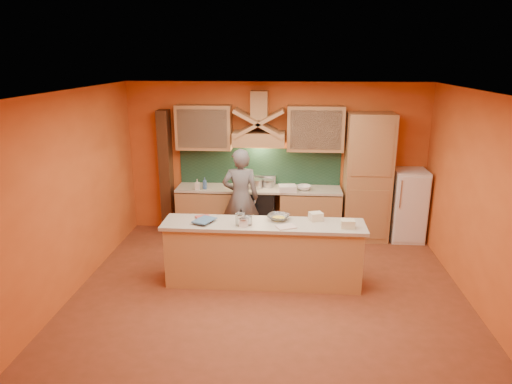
# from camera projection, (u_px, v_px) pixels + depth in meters

# --- Properties ---
(floor) EXTENTS (5.50, 5.00, 0.01)m
(floor) POSITION_uv_depth(u_px,v_px,m) (269.00, 293.00, 6.48)
(floor) COLOR brown
(floor) RESTS_ON ground
(ceiling) EXTENTS (5.50, 5.00, 0.01)m
(ceiling) POSITION_uv_depth(u_px,v_px,m) (271.00, 92.00, 5.68)
(ceiling) COLOR white
(ceiling) RESTS_ON wall_back
(wall_back) EXTENTS (5.50, 0.02, 2.80)m
(wall_back) POSITION_uv_depth(u_px,v_px,m) (276.00, 159.00, 8.47)
(wall_back) COLOR orange
(wall_back) RESTS_ON floor
(wall_front) EXTENTS (5.50, 0.02, 2.80)m
(wall_front) POSITION_uv_depth(u_px,v_px,m) (256.00, 291.00, 3.70)
(wall_front) COLOR orange
(wall_front) RESTS_ON floor
(wall_left) EXTENTS (0.02, 5.00, 2.80)m
(wall_left) POSITION_uv_depth(u_px,v_px,m) (71.00, 195.00, 6.28)
(wall_left) COLOR orange
(wall_left) RESTS_ON floor
(wall_right) EXTENTS (0.02, 5.00, 2.80)m
(wall_right) POSITION_uv_depth(u_px,v_px,m) (482.00, 204.00, 5.89)
(wall_right) COLOR orange
(wall_right) RESTS_ON floor
(base_cabinet_left) EXTENTS (1.10, 0.60, 0.86)m
(base_cabinet_left) POSITION_uv_depth(u_px,v_px,m) (208.00, 212.00, 8.55)
(base_cabinet_left) COLOR #B38052
(base_cabinet_left) RESTS_ON floor
(base_cabinet_right) EXTENTS (1.10, 0.60, 0.86)m
(base_cabinet_right) POSITION_uv_depth(u_px,v_px,m) (310.00, 214.00, 8.42)
(base_cabinet_right) COLOR #B38052
(base_cabinet_right) RESTS_ON floor
(counter_top) EXTENTS (3.00, 0.62, 0.04)m
(counter_top) POSITION_uv_depth(u_px,v_px,m) (259.00, 189.00, 8.35)
(counter_top) COLOR #BCB39F
(counter_top) RESTS_ON base_cabinet_left
(stove) EXTENTS (0.60, 0.58, 0.90)m
(stove) POSITION_uv_depth(u_px,v_px,m) (259.00, 212.00, 8.48)
(stove) COLOR black
(stove) RESTS_ON floor
(backsplash) EXTENTS (3.00, 0.03, 0.70)m
(backsplash) POSITION_uv_depth(u_px,v_px,m) (260.00, 167.00, 8.52)
(backsplash) COLOR #183627
(backsplash) RESTS_ON wall_back
(range_hood) EXTENTS (0.92, 0.50, 0.24)m
(range_hood) POSITION_uv_depth(u_px,v_px,m) (259.00, 139.00, 8.14)
(range_hood) COLOR #B38052
(range_hood) RESTS_ON wall_back
(hood_chimney) EXTENTS (0.30, 0.30, 0.50)m
(hood_chimney) POSITION_uv_depth(u_px,v_px,m) (259.00, 105.00, 8.07)
(hood_chimney) COLOR #B38052
(hood_chimney) RESTS_ON wall_back
(upper_cabinet_left) EXTENTS (1.00, 0.35, 0.80)m
(upper_cabinet_left) POSITION_uv_depth(u_px,v_px,m) (204.00, 127.00, 8.23)
(upper_cabinet_left) COLOR #B38052
(upper_cabinet_left) RESTS_ON wall_back
(upper_cabinet_right) EXTENTS (1.00, 0.35, 0.80)m
(upper_cabinet_right) POSITION_uv_depth(u_px,v_px,m) (315.00, 128.00, 8.08)
(upper_cabinet_right) COLOR #B38052
(upper_cabinet_right) RESTS_ON wall_back
(pantry_column) EXTENTS (0.80, 0.60, 2.30)m
(pantry_column) POSITION_uv_depth(u_px,v_px,m) (367.00, 178.00, 8.14)
(pantry_column) COLOR #B38052
(pantry_column) RESTS_ON floor
(fridge) EXTENTS (0.58, 0.60, 1.30)m
(fridge) POSITION_uv_depth(u_px,v_px,m) (408.00, 205.00, 8.23)
(fridge) COLOR white
(fridge) RESTS_ON floor
(trim_column_left) EXTENTS (0.20, 0.30, 2.30)m
(trim_column_left) POSITION_uv_depth(u_px,v_px,m) (166.00, 172.00, 8.55)
(trim_column_left) COLOR #472816
(trim_column_left) RESTS_ON floor
(island_body) EXTENTS (2.80, 0.55, 0.88)m
(island_body) POSITION_uv_depth(u_px,v_px,m) (263.00, 255.00, 6.65)
(island_body) COLOR tan
(island_body) RESTS_ON floor
(island_top) EXTENTS (2.90, 0.62, 0.05)m
(island_top) POSITION_uv_depth(u_px,v_px,m) (263.00, 225.00, 6.52)
(island_top) COLOR #BCB39F
(island_top) RESTS_ON island_body
(person) EXTENTS (0.66, 0.46, 1.74)m
(person) POSITION_uv_depth(u_px,v_px,m) (241.00, 198.00, 7.93)
(person) COLOR slate
(person) RESTS_ON floor
(pot_large) EXTENTS (0.31, 0.31, 0.16)m
(pot_large) POSITION_uv_depth(u_px,v_px,m) (256.00, 184.00, 8.33)
(pot_large) COLOR silver
(pot_large) RESTS_ON stove
(pot_small) EXTENTS (0.24, 0.24, 0.13)m
(pot_small) POSITION_uv_depth(u_px,v_px,m) (268.00, 184.00, 8.39)
(pot_small) COLOR #BABBC1
(pot_small) RESTS_ON stove
(soap_bottle_a) EXTENTS (0.09, 0.09, 0.19)m
(soap_bottle_a) POSITION_uv_depth(u_px,v_px,m) (197.00, 185.00, 8.18)
(soap_bottle_a) COLOR silver
(soap_bottle_a) RESTS_ON counter_top
(soap_bottle_b) EXTENTS (0.10, 0.11, 0.21)m
(soap_bottle_b) POSITION_uv_depth(u_px,v_px,m) (205.00, 183.00, 8.23)
(soap_bottle_b) COLOR #375C97
(soap_bottle_b) RESTS_ON counter_top
(bowl_back) EXTENTS (0.33, 0.33, 0.08)m
(bowl_back) POSITION_uv_depth(u_px,v_px,m) (304.00, 188.00, 8.20)
(bowl_back) COLOR silver
(bowl_back) RESTS_ON counter_top
(dish_rack) EXTENTS (0.33, 0.28, 0.11)m
(dish_rack) POSITION_uv_depth(u_px,v_px,m) (287.00, 188.00, 8.11)
(dish_rack) COLOR white
(dish_rack) RESTS_ON counter_top
(book_lower) EXTENTS (0.31, 0.34, 0.03)m
(book_lower) POSITION_uv_depth(u_px,v_px,m) (197.00, 219.00, 6.61)
(book_lower) COLOR #B74A41
(book_lower) RESTS_ON island_top
(book_upper) EXTENTS (0.35, 0.39, 0.02)m
(book_upper) POSITION_uv_depth(u_px,v_px,m) (198.00, 219.00, 6.57)
(book_upper) COLOR #436A95
(book_upper) RESTS_ON island_top
(jar_large) EXTENTS (0.15, 0.15, 0.17)m
(jar_large) POSITION_uv_depth(u_px,v_px,m) (240.00, 219.00, 6.40)
(jar_large) COLOR silver
(jar_large) RESTS_ON island_top
(jar_small) EXTENTS (0.16, 0.16, 0.13)m
(jar_small) POSITION_uv_depth(u_px,v_px,m) (248.00, 221.00, 6.42)
(jar_small) COLOR white
(jar_small) RESTS_ON island_top
(kitchen_scale) EXTENTS (0.12, 0.12, 0.10)m
(kitchen_scale) POSITION_uv_depth(u_px,v_px,m) (244.00, 223.00, 6.37)
(kitchen_scale) COLOR white
(kitchen_scale) RESTS_ON island_top
(mixing_bowl) EXTENTS (0.39, 0.39, 0.08)m
(mixing_bowl) POSITION_uv_depth(u_px,v_px,m) (279.00, 217.00, 6.62)
(mixing_bowl) COLOR white
(mixing_bowl) RESTS_ON island_top
(cloth) EXTENTS (0.32, 0.28, 0.02)m
(cloth) POSITION_uv_depth(u_px,v_px,m) (286.00, 227.00, 6.34)
(cloth) COLOR beige
(cloth) RESTS_ON island_top
(grocery_bag_a) EXTENTS (0.22, 0.20, 0.12)m
(grocery_bag_a) POSITION_uv_depth(u_px,v_px,m) (316.00, 216.00, 6.60)
(grocery_bag_a) COLOR beige
(grocery_bag_a) RESTS_ON island_top
(grocery_bag_b) EXTENTS (0.19, 0.15, 0.12)m
(grocery_bag_b) POSITION_uv_depth(u_px,v_px,m) (348.00, 224.00, 6.31)
(grocery_bag_b) COLOR beige
(grocery_bag_b) RESTS_ON island_top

